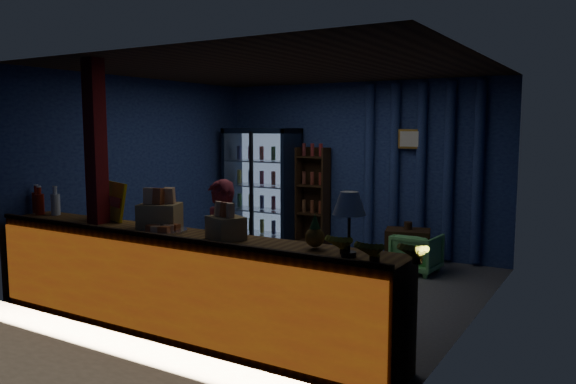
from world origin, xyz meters
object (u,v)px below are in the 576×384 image
object	(u,v)px
shopkeeper	(221,249)
table_lamp	(349,206)
green_chair	(417,253)
pastry_tray	(164,230)

from	to	relation	value
shopkeeper	table_lamp	world-z (taller)	table_lamp
green_chair	table_lamp	world-z (taller)	table_lamp
shopkeeper	pastry_tray	bearing A→B (deg)	-97.38
shopkeeper	table_lamp	size ratio (longest dim) A/B	2.84
shopkeeper	pastry_tray	size ratio (longest dim) A/B	3.19
green_chair	shopkeeper	bearing A→B (deg)	72.20
pastry_tray	table_lamp	size ratio (longest dim) A/B	0.89
shopkeeper	green_chair	xyz separation A→B (m)	(1.12, 2.76, -0.44)
shopkeeper	pastry_tray	xyz separation A→B (m)	(-0.23, -0.57, 0.27)
shopkeeper	green_chair	world-z (taller)	shopkeeper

